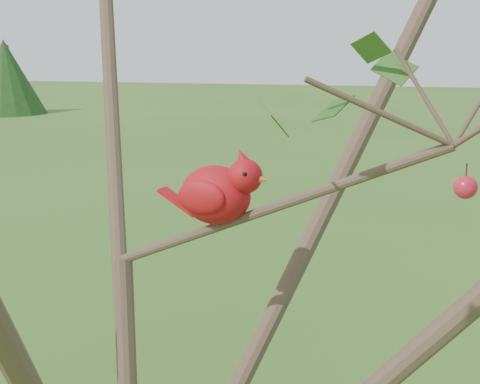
{
  "coord_description": "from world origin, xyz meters",
  "views": [
    {
      "loc": [
        0.52,
        -1.16,
        2.36
      ],
      "look_at": [
        0.19,
        0.07,
        2.1
      ],
      "focal_mm": 55.0,
      "sensor_mm": 36.0,
      "label": 1
    }
  ],
  "objects": [
    {
      "name": "cardinal",
      "position": [
        0.15,
        0.08,
        2.1
      ],
      "size": [
        0.22,
        0.13,
        0.16
      ],
      "rotation": [
        0.0,
        0.0,
        -0.22
      ],
      "color": "#B20F0F",
      "rests_on": "ground"
    },
    {
      "name": "distant_trees",
      "position": [
        -0.54,
        24.81,
        1.47
      ],
      "size": [
        42.85,
        15.66,
        3.42
      ],
      "color": "#463325",
      "rests_on": "ground"
    },
    {
      "name": "crabapple_tree",
      "position": [
        0.03,
        -0.02,
        2.12
      ],
      "size": [
        2.35,
        2.05,
        2.95
      ],
      "color": "#463325",
      "rests_on": "ground"
    }
  ]
}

